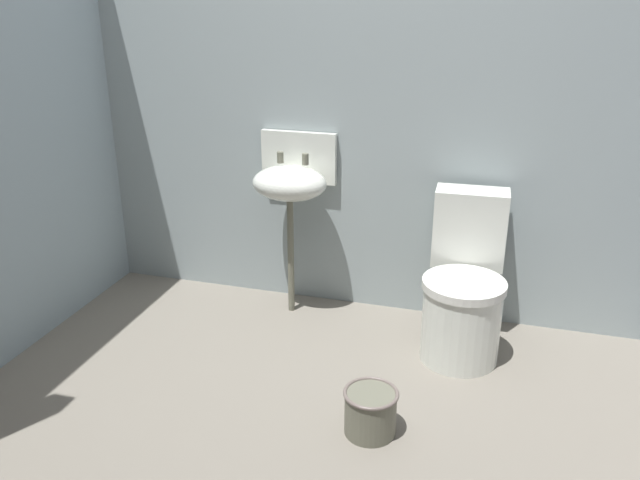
% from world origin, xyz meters
% --- Properties ---
extents(ground_plane, '(3.42, 2.54, 0.08)m').
position_xyz_m(ground_plane, '(0.00, 0.00, -0.04)').
color(ground_plane, slate).
extents(wall_back, '(3.42, 0.10, 2.28)m').
position_xyz_m(wall_back, '(0.00, 1.12, 1.14)').
color(wall_back, '#8F9D9F').
rests_on(wall_back, ground).
extents(toilet_near_wall, '(0.42, 0.60, 0.78)m').
position_xyz_m(toilet_near_wall, '(0.61, 0.72, 0.32)').
color(toilet_near_wall, silver).
rests_on(toilet_near_wall, ground).
extents(sink, '(0.42, 0.35, 0.99)m').
position_xyz_m(sink, '(-0.35, 0.91, 0.75)').
color(sink, '#636352').
rests_on(sink, ground).
extents(bucket, '(0.23, 0.23, 0.20)m').
position_xyz_m(bucket, '(0.31, -0.06, 0.10)').
color(bucket, '#636352').
rests_on(bucket, ground).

